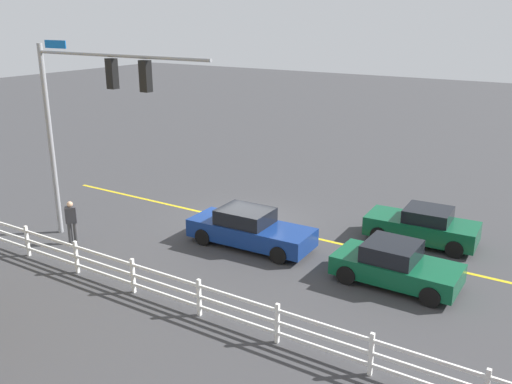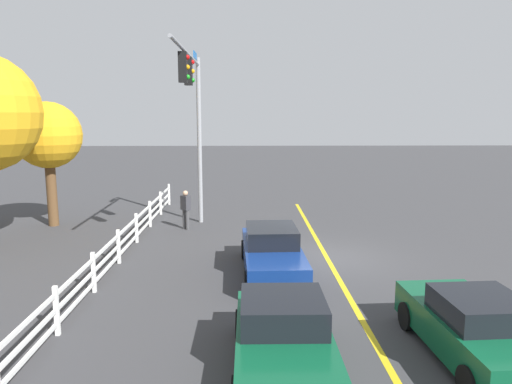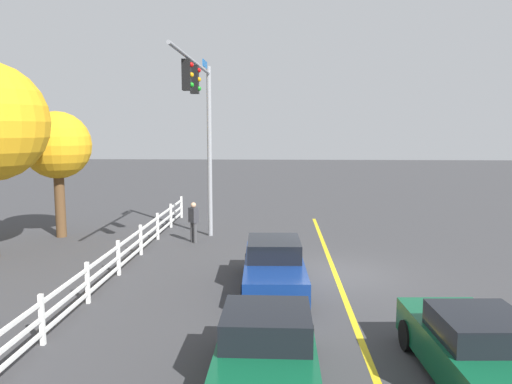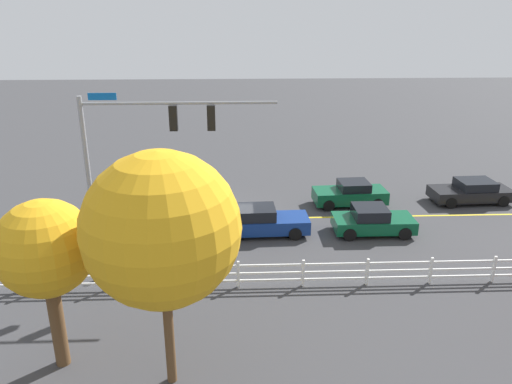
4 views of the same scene
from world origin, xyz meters
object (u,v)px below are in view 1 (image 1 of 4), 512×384
at_px(pedestrian, 72,221).
at_px(car_3, 395,265).
at_px(car_0, 250,229).
at_px(car_1, 422,226).

bearing_deg(pedestrian, car_3, -119.07).
bearing_deg(car_3, pedestrian, -163.66).
bearing_deg(car_0, pedestrian, -151.66).
distance_m(car_3, pedestrian, 11.92).
relative_size(car_0, pedestrian, 2.86).
bearing_deg(car_3, car_0, 179.33).
distance_m(car_1, car_3, 3.86).
distance_m(car_1, pedestrian, 13.29).
xyz_separation_m(car_0, pedestrian, (5.81, 3.40, 0.25)).
height_order(car_0, car_3, car_0).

